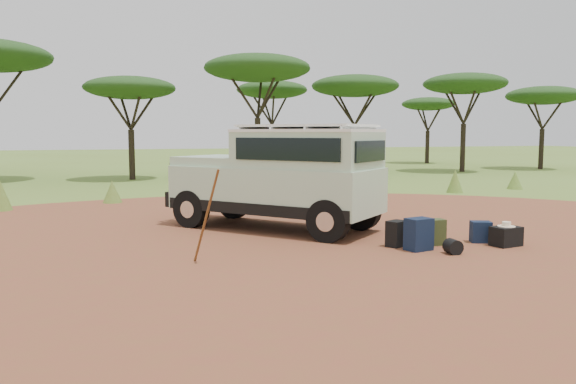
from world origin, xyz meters
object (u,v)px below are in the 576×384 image
object	(u,v)px
walking_staff	(206,217)
hard_case	(506,236)
backpack_navy	(419,234)
backpack_black	(396,234)
safari_vehicle	(281,179)
backpack_olive	(435,232)
duffel_navy	(481,232)

from	to	relation	value
walking_staff	hard_case	distance (m)	5.79
backpack_navy	backpack_black	bearing A→B (deg)	104.29
safari_vehicle	backpack_black	bearing A→B (deg)	-11.02
backpack_olive	duffel_navy	size ratio (longest dim) A/B	1.19
safari_vehicle	duffel_navy	world-z (taller)	safari_vehicle
backpack_olive	backpack_navy	bearing A→B (deg)	-146.30
backpack_black	backpack_navy	xyz separation A→B (m)	(0.22, -0.44, 0.05)
duffel_navy	hard_case	xyz separation A→B (m)	(0.24, -0.45, -0.02)
backpack_navy	duffel_navy	distance (m)	1.60
walking_staff	backpack_black	size ratio (longest dim) A/B	3.38
safari_vehicle	hard_case	distance (m)	4.86
backpack_black	backpack_navy	world-z (taller)	backpack_navy
backpack_olive	duffel_navy	bearing A→B (deg)	-0.59
backpack_black	backpack_olive	world-z (taller)	backpack_olive
hard_case	backpack_navy	bearing A→B (deg)	164.94
backpack_black	hard_case	bearing A→B (deg)	-43.23
walking_staff	backpack_olive	size ratio (longest dim) A/B	3.33
walking_staff	backpack_navy	xyz separation A→B (m)	(3.93, -0.14, -0.50)
backpack_navy	hard_case	size ratio (longest dim) A/B	1.13
safari_vehicle	duffel_navy	xyz separation A→B (m)	(3.32, -2.72, -0.92)
backpack_navy	backpack_olive	distance (m)	0.65
backpack_black	backpack_olive	distance (m)	0.79
backpack_olive	hard_case	xyz separation A→B (m)	(1.26, -0.50, -0.07)
walking_staff	backpack_olive	world-z (taller)	walking_staff
backpack_navy	backpack_olive	world-z (taller)	backpack_navy
backpack_black	duffel_navy	world-z (taller)	backpack_black
hard_case	walking_staff	bearing A→B (deg)	167.18
backpack_olive	hard_case	world-z (taller)	backpack_olive
safari_vehicle	walking_staff	size ratio (longest dim) A/B	2.84
backpack_navy	hard_case	distance (m)	1.83
backpack_navy	duffel_navy	size ratio (longest dim) A/B	1.42
walking_staff	backpack_black	xyz separation A→B (m)	(3.71, 0.30, -0.55)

